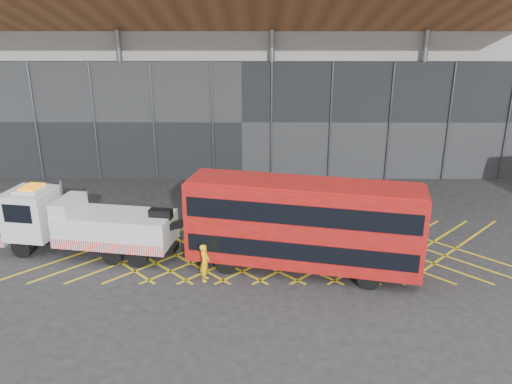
{
  "coord_description": "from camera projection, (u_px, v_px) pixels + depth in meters",
  "views": [
    {
      "loc": [
        3.1,
        -22.2,
        10.63
      ],
      "look_at": [
        3.0,
        1.5,
        2.4
      ],
      "focal_mm": 35.0,
      "sensor_mm": 36.0,
      "label": 1
    }
  ],
  "objects": [
    {
      "name": "worker",
      "position": [
        205.0,
        263.0,
        21.2
      ],
      "size": [
        0.47,
        0.65,
        1.67
      ],
      "primitive_type": "imported",
      "rotation": [
        0.0,
        0.0,
        1.45
      ],
      "color": "yellow",
      "rests_on": "ground_plane"
    },
    {
      "name": "ground_plane",
      "position": [
        195.0,
        248.0,
        24.47
      ],
      "size": [
        120.0,
        120.0,
        0.0
      ],
      "primitive_type": "plane",
      "color": "#242527"
    },
    {
      "name": "bus_towed",
      "position": [
        302.0,
        223.0,
        21.61
      ],
      "size": [
        10.39,
        4.49,
        4.13
      ],
      "rotation": [
        0.0,
        0.0,
        -0.22
      ],
      "color": "#9E0F0C",
      "rests_on": "ground_plane"
    },
    {
      "name": "recovery_truck",
      "position": [
        84.0,
        223.0,
        23.49
      ],
      "size": [
        9.55,
        3.57,
        3.31
      ],
      "rotation": [
        0.0,
        0.0,
        -0.16
      ],
      "color": "black",
      "rests_on": "ground_plane"
    },
    {
      "name": "road_markings",
      "position": [
        276.0,
        248.0,
        24.46
      ],
      "size": [
        24.76,
        7.16,
        0.01
      ],
      "color": "yellow",
      "rests_on": "ground_plane"
    },
    {
      "name": "construction_building",
      "position": [
        243.0,
        42.0,
        38.9
      ],
      "size": [
        55.0,
        23.97,
        18.0
      ],
      "color": "gray",
      "rests_on": "ground_plane"
    }
  ]
}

